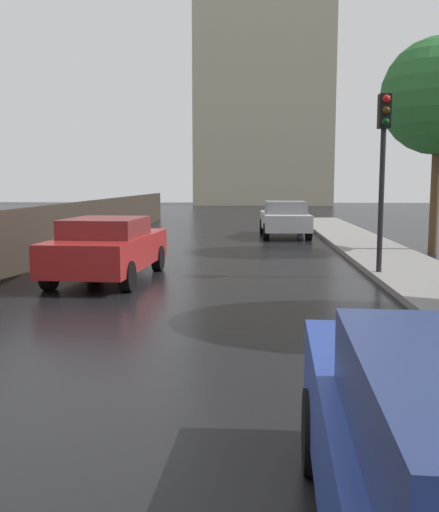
% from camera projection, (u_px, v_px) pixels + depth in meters
% --- Properties ---
extents(ground, '(120.00, 120.00, 0.00)m').
position_uv_depth(ground, '(90.00, 455.00, 4.65)').
color(ground, black).
extents(car_silver_mid_road, '(1.94, 4.48, 1.44)m').
position_uv_depth(car_silver_mid_road, '(284.00, 218.00, 23.39)').
color(car_silver_mid_road, '#B2B5BA').
rests_on(car_silver_mid_road, ground).
extents(car_red_far_ahead, '(2.04, 4.37, 1.40)m').
position_uv_depth(car_red_far_ahead, '(108.00, 247.00, 13.01)').
color(car_red_far_ahead, maroon).
rests_on(car_red_far_ahead, ground).
extents(traffic_light, '(0.26, 0.39, 3.98)m').
position_uv_depth(traffic_light, '(383.00, 149.00, 12.97)').
color(traffic_light, black).
rests_on(traffic_light, sidewalk_strip).
extents(street_tree_mid, '(3.47, 3.47, 6.48)m').
position_uv_depth(street_tree_mid, '(439.00, 97.00, 17.36)').
color(street_tree_mid, '#4C3823').
rests_on(street_tree_mid, ground).
extents(distant_tower, '(13.30, 6.52, 33.84)m').
position_uv_depth(distant_tower, '(264.00, 55.00, 56.19)').
color(distant_tower, '#B2A88E').
rests_on(distant_tower, ground).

